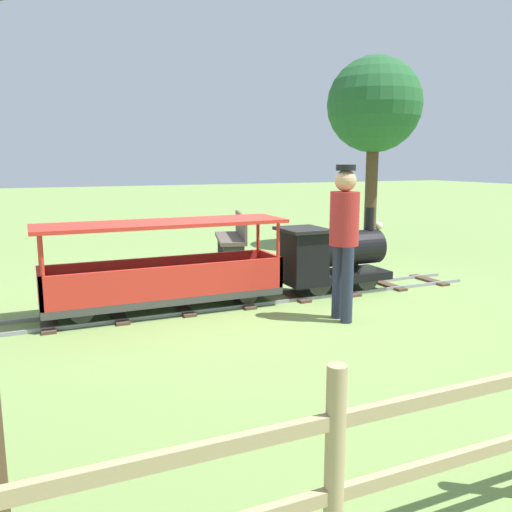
% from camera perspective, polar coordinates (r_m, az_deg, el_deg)
% --- Properties ---
extents(ground_plane, '(60.00, 60.00, 0.00)m').
position_cam_1_polar(ground_plane, '(6.34, -0.25, -4.92)').
color(ground_plane, '#75934C').
extents(track, '(0.66, 6.40, 0.04)m').
position_cam_1_polar(track, '(6.27, -1.68, -4.93)').
color(track, gray).
rests_on(track, ground_plane).
extents(locomotive, '(0.62, 1.45, 1.03)m').
position_cam_1_polar(locomotive, '(6.71, 8.02, 0.10)').
color(locomotive, black).
rests_on(locomotive, ground_plane).
extents(passenger_car, '(0.72, 2.70, 0.97)m').
position_cam_1_polar(passenger_car, '(5.90, -9.82, -1.99)').
color(passenger_car, '#3F3F3F').
rests_on(passenger_car, ground_plane).
extents(conductor_person, '(0.30, 0.30, 1.62)m').
position_cam_1_polar(conductor_person, '(5.49, 9.48, 2.76)').
color(conductor_person, '#282D47').
rests_on(conductor_person, ground_plane).
extents(park_bench, '(1.36, 0.73, 0.82)m').
position_cam_1_polar(park_bench, '(8.54, -2.48, 1.88)').
color(park_bench, brown).
rests_on(park_bench, ground_plane).
extents(oak_tree_near, '(1.76, 1.76, 3.56)m').
position_cam_1_polar(oak_tree_near, '(10.44, 12.65, 15.47)').
color(oak_tree_near, '#4C3823').
rests_on(oak_tree_near, ground_plane).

